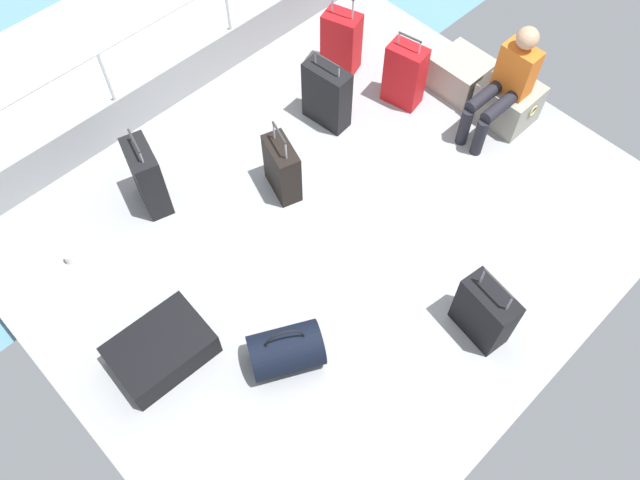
# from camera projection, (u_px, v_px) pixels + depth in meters

# --- Properties ---
(ground_plane) EXTENTS (4.40, 5.20, 0.06)m
(ground_plane) POSITION_uv_depth(u_px,v_px,m) (333.00, 226.00, 5.74)
(ground_plane) COLOR #939699
(gunwale_port) EXTENTS (0.06, 5.20, 0.45)m
(gunwale_port) POSITION_uv_depth(u_px,v_px,m) (179.00, 80.00, 6.35)
(gunwale_port) COLOR #939699
(gunwale_port) RESTS_ON ground_plane
(railing_port) EXTENTS (0.04, 4.20, 1.02)m
(railing_port) POSITION_uv_depth(u_px,v_px,m) (168.00, 35.00, 5.88)
(railing_port) COLOR silver
(railing_port) RESTS_ON ground_plane
(sea_wake) EXTENTS (12.00, 12.00, 0.01)m
(sea_wake) POSITION_uv_depth(u_px,v_px,m) (113.00, 52.00, 7.37)
(sea_wake) COLOR #598C9E
(sea_wake) RESTS_ON ground_plane
(cargo_crate_0) EXTENTS (0.54, 0.47, 0.36)m
(cargo_crate_0) POSITION_uv_depth(u_px,v_px,m) (461.00, 74.00, 6.45)
(cargo_crate_0) COLOR #9E9989
(cargo_crate_0) RESTS_ON ground_plane
(cargo_crate_1) EXTENTS (0.56, 0.46, 0.42)m
(cargo_crate_1) POSITION_uv_depth(u_px,v_px,m) (508.00, 102.00, 6.21)
(cargo_crate_1) COLOR gray
(cargo_crate_1) RESTS_ON ground_plane
(passenger_seated) EXTENTS (0.34, 0.66, 1.12)m
(passenger_seated) POSITION_uv_depth(u_px,v_px,m) (506.00, 82.00, 5.82)
(passenger_seated) COLOR orange
(passenger_seated) RESTS_ON ground_plane
(suitcase_0) EXTENTS (0.42, 0.34, 0.88)m
(suitcase_0) POSITION_uv_depth(u_px,v_px,m) (341.00, 42.00, 6.49)
(suitcase_0) COLOR red
(suitcase_0) RESTS_ON ground_plane
(suitcase_1) EXTENTS (0.41, 0.29, 0.80)m
(suitcase_1) POSITION_uv_depth(u_px,v_px,m) (405.00, 75.00, 6.23)
(suitcase_1) COLOR red
(suitcase_1) RESTS_ON ground_plane
(suitcase_2) EXTENTS (0.57, 0.77, 0.27)m
(suitcase_2) POSITION_uv_depth(u_px,v_px,m) (161.00, 350.00, 4.94)
(suitcase_2) COLOR black
(suitcase_2) RESTS_ON ground_plane
(suitcase_3) EXTENTS (0.45, 0.32, 0.77)m
(suitcase_3) POSITION_uv_depth(u_px,v_px,m) (282.00, 169.00, 5.68)
(suitcase_3) COLOR black
(suitcase_3) RESTS_ON ground_plane
(suitcase_4) EXTENTS (0.48, 0.25, 0.78)m
(suitcase_4) POSITION_uv_depth(u_px,v_px,m) (327.00, 95.00, 6.10)
(suitcase_4) COLOR black
(suitcase_4) RESTS_ON ground_plane
(suitcase_5) EXTENTS (0.47, 0.32, 0.83)m
(suitcase_5) POSITION_uv_depth(u_px,v_px,m) (147.00, 177.00, 5.55)
(suitcase_5) COLOR black
(suitcase_5) RESTS_ON ground_plane
(suitcase_6) EXTENTS (0.48, 0.29, 0.77)m
(suitcase_6) POSITION_uv_depth(u_px,v_px,m) (484.00, 312.00, 4.93)
(suitcase_6) COLOR black
(suitcase_6) RESTS_ON ground_plane
(duffel_bag) EXTENTS (0.58, 0.66, 0.52)m
(duffel_bag) POSITION_uv_depth(u_px,v_px,m) (286.00, 350.00, 4.89)
(duffel_bag) COLOR black
(duffel_bag) RESTS_ON ground_plane
(paper_cup) EXTENTS (0.08, 0.08, 0.10)m
(paper_cup) POSITION_uv_depth(u_px,v_px,m) (69.00, 258.00, 5.47)
(paper_cup) COLOR white
(paper_cup) RESTS_ON ground_plane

